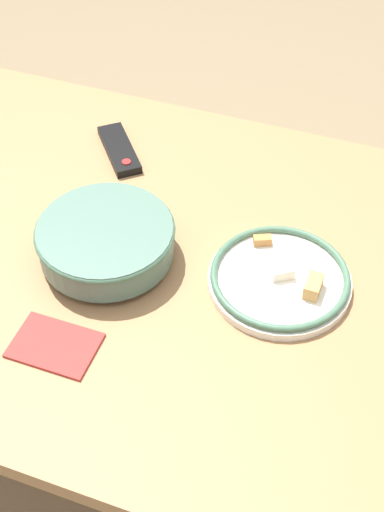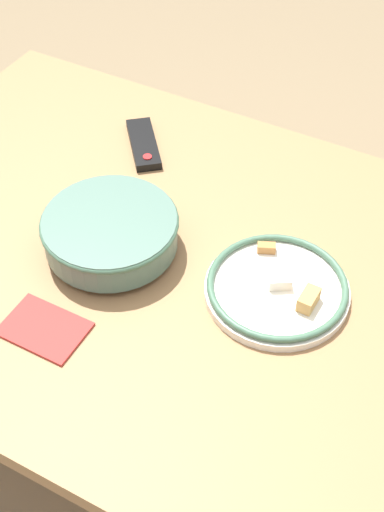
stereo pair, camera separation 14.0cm
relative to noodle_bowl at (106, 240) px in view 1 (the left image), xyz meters
name	(u,v)px [view 1 (the left image)]	position (x,y,z in m)	size (l,w,h in m)	color
ground_plane	(173,444)	(0.11, 0.04, -0.81)	(8.00, 8.00, 0.00)	#7F6B4C
dining_table	(167,283)	(0.11, 0.04, -0.13)	(1.47, 1.02, 0.76)	olive
noodle_bowl	(106,240)	(0.00, 0.00, 0.00)	(0.28, 0.28, 0.08)	#4C6B5B
food_plate	(280,279)	(0.35, 0.05, -0.03)	(0.28, 0.28, 0.05)	silver
tv_remote	(119,150)	(-0.12, 0.32, -0.04)	(0.16, 0.18, 0.02)	black
folded_napkin	(55,345)	(0.00, -0.24, -0.05)	(0.15, 0.11, 0.01)	#B2332D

